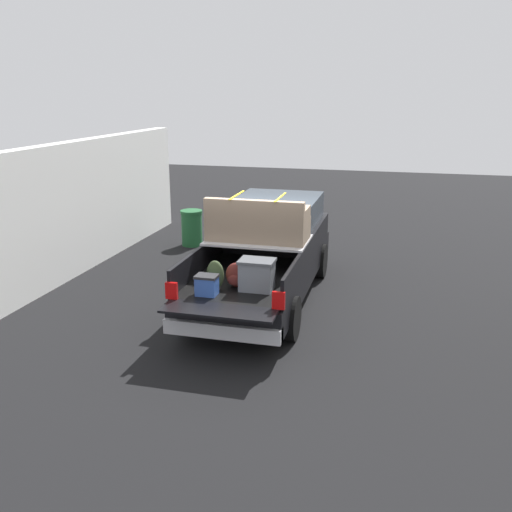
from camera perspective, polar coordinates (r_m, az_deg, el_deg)
ground_plane at (r=11.60m, az=0.74°, el=-4.40°), size 40.00×40.00×0.00m
pickup_truck at (r=11.64m, az=1.20°, el=0.65°), size 6.05×2.06×2.23m
building_facade at (r=13.74m, az=-17.83°, el=4.66°), size 10.26×0.36×3.02m
trash_can at (r=15.60m, az=-6.51°, el=2.86°), size 0.60×0.60×0.98m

